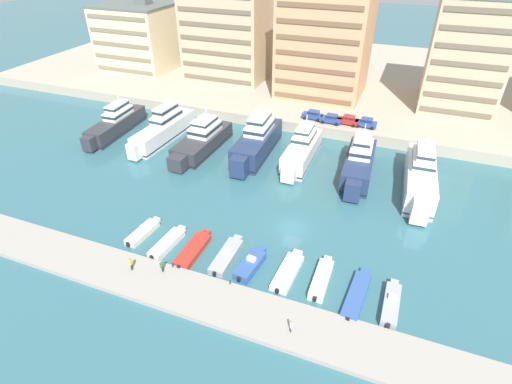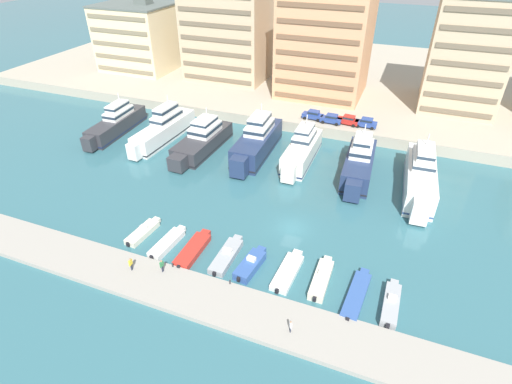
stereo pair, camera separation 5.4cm
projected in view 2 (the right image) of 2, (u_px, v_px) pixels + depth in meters
The scene contains 32 objects.
ground_plane at pixel (292, 228), 54.38m from camera, with size 400.00×400.00×0.00m, color #336670.
quay_promenade at pixel (365, 80), 103.24m from camera, with size 180.00×70.00×2.14m, color #ADA38E.
pier_dock at pixel (249, 312), 42.13m from camera, with size 120.00×5.97×0.60m, color #9E998E.
yacht_charcoal_far_left at pixel (116, 123), 78.31m from camera, with size 4.49×17.98×7.42m.
yacht_white_left at pixel (164, 128), 75.60m from camera, with size 4.47×18.90×8.15m.
yacht_charcoal_mid_left at pixel (202, 140), 72.31m from camera, with size 5.46×17.86×7.34m.
yacht_navy_center_left at pixel (257, 141), 70.70m from camera, with size 5.24×18.62×8.59m.
yacht_ivory_center at pixel (302, 150), 68.61m from camera, with size 4.04×16.29×7.81m.
yacht_navy_center_right at pixel (359, 163), 64.62m from camera, with size 5.02×16.94×8.23m.
yacht_white_mid_right at pixel (420, 176), 60.77m from camera, with size 4.94×19.17×8.51m.
motorboat_cream_far_left at pixel (143, 232), 53.04m from camera, with size 2.13×6.31×1.26m.
motorboat_white_left at pixel (168, 243), 51.18m from camera, with size 2.22×6.84×0.87m.
motorboat_red_mid_left at pixel (193, 250), 50.11m from camera, with size 2.10×7.49×0.87m.
motorboat_grey_center_left at pixel (227, 255), 49.22m from camera, with size 1.99×7.43×1.26m.
motorboat_blue_center at pixel (251, 264), 47.71m from camera, with size 2.47×6.19×1.61m.
motorboat_white_center_right at pixel (288, 271), 47.02m from camera, with size 2.40×7.41×0.82m.
motorboat_cream_mid_right at pixel (321, 279), 45.82m from camera, with size 1.77×7.05×1.41m.
motorboat_blue_right at pixel (356, 295), 44.06m from camera, with size 2.35×8.26×0.82m.
motorboat_grey_far_right at pixel (391, 304), 42.77m from camera, with size 1.67×6.77×1.50m.
car_blue_far_left at pixel (313, 115), 79.06m from camera, with size 4.20×2.14×1.80m.
car_blue_left at pixel (331, 119), 77.46m from camera, with size 4.15×2.02×1.80m.
car_red_mid_left at pixel (348, 120), 76.95m from camera, with size 4.24×2.23×1.80m.
car_blue_center_left at pixel (366, 122), 75.91m from camera, with size 4.13×1.98×1.80m.
apartment_block_far_left at pixel (139, 37), 103.92m from camera, with size 18.35×16.16×17.97m.
apartment_block_left at pixel (230, 31), 96.88m from camera, with size 19.60×17.05×23.66m.
apartment_block_mid_left at pixel (326, 37), 85.47m from camera, with size 18.60×16.89×26.50m.
apartment_block_center_left at pixel (467, 52), 79.78m from camera, with size 14.46×17.21×24.01m.
pedestrian_near_edge at pixel (291, 326), 39.30m from camera, with size 0.40×0.53×1.55m.
pedestrian_mid_deck at pixel (162, 265), 46.13m from camera, with size 0.28×0.68×1.76m.
pedestrian_far_side at pixel (131, 263), 46.37m from camera, with size 0.28×0.68×1.76m.
bollard_west at pixel (172, 265), 47.19m from camera, with size 0.20×0.20×0.61m.
bollard_west_mid at pixel (230, 282), 44.93m from camera, with size 0.20×0.20×0.61m.
Camera 2 is at (10.87, -41.33, 34.33)m, focal length 28.00 mm.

